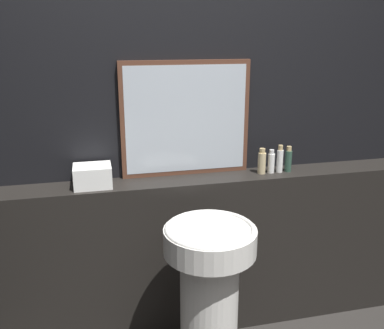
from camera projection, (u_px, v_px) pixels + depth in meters
The scene contains 9 objects.
wall_back at pixel (193, 124), 2.46m from camera, with size 8.00×0.06×2.50m.
vanity_counter at pixel (198, 254), 2.55m from camera, with size 2.85×0.23×0.97m.
pedestal_sink at pixel (209, 296), 2.09m from camera, with size 0.44×0.44×0.89m.
mirror at pixel (186, 119), 2.40m from camera, with size 0.73×0.03×0.65m.
towel_stack at pixel (93, 176), 2.27m from camera, with size 0.20×0.16×0.12m.
shampoo_bottle at pixel (262, 162), 2.48m from camera, with size 0.05×0.05×0.15m.
conditioner_bottle at pixel (271, 162), 2.49m from camera, with size 0.04×0.04×0.14m.
lotion_bottle at pixel (280, 160), 2.50m from camera, with size 0.04×0.04×0.16m.
body_wash_bottle at pixel (288, 160), 2.51m from camera, with size 0.04×0.04×0.15m.
Camera 1 is at (-0.56, -0.86, 1.74)m, focal length 40.00 mm.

